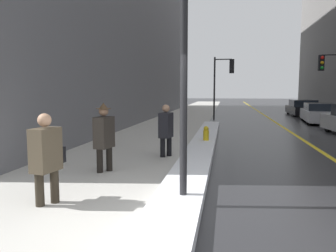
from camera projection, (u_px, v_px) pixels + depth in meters
ground_plane at (144, 241)px, 4.20m from camera, size 160.00×160.00×0.00m
sidewalk_slab at (174, 123)px, 19.23m from camera, size 4.00×80.00×0.01m
road_centre_stripe at (280, 125)px, 18.19m from camera, size 0.16×80.00×0.00m
snow_bank_curb at (202, 147)px, 10.56m from camera, size 0.83×15.84×0.20m
lamp_post at (184, 50)px, 5.18m from camera, size 0.28×0.28×4.20m
traffic_light_near at (225, 75)px, 21.37m from camera, size 1.31×0.32×4.10m
traffic_light_far at (329, 72)px, 18.82m from camera, size 1.31×0.41×4.11m
pedestrian_with_shoulder_bag at (46, 155)px, 5.44m from camera, size 0.38×0.73×1.55m
pedestrian_in_fedora at (104, 135)px, 7.64m from camera, size 0.38×0.55×1.64m
pedestrian_nearside at (166, 128)px, 9.45m from camera, size 0.37×0.73×1.52m
parked_car_silver at (320, 113)px, 19.74m from camera, size 2.24×4.67×1.18m
parked_car_black at (302, 108)px, 25.57m from camera, size 1.94×4.66×1.22m
fire_hydrant at (206, 136)px, 11.36m from camera, size 0.20×0.20×0.70m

